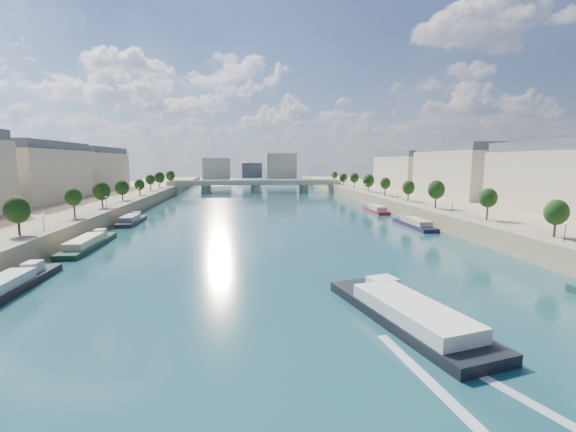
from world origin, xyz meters
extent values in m
plane|color=#0D2839|center=(0.00, 100.00, 0.00)|extent=(700.00, 700.00, 0.00)
cube|color=#9E8460|center=(-72.00, 100.00, 2.50)|extent=(44.00, 520.00, 5.00)
cube|color=#9E8460|center=(72.00, 100.00, 2.50)|extent=(44.00, 520.00, 5.00)
cube|color=gray|center=(-57.00, 100.00, 5.05)|extent=(14.00, 520.00, 0.10)
cube|color=gray|center=(57.00, 100.00, 5.05)|extent=(14.00, 520.00, 0.10)
cylinder|color=#382B1E|center=(-55.00, 66.00, 6.91)|extent=(0.50, 0.50, 3.82)
ellipsoid|color=black|center=(-55.00, 66.00, 10.50)|extent=(4.80, 4.80, 5.52)
cylinder|color=#382B1E|center=(-55.00, 90.00, 6.91)|extent=(0.50, 0.50, 3.82)
ellipsoid|color=black|center=(-55.00, 90.00, 10.50)|extent=(4.80, 4.80, 5.52)
cylinder|color=#382B1E|center=(-55.00, 114.00, 6.91)|extent=(0.50, 0.50, 3.82)
ellipsoid|color=black|center=(-55.00, 114.00, 10.50)|extent=(4.80, 4.80, 5.52)
cylinder|color=#382B1E|center=(-55.00, 138.00, 6.91)|extent=(0.50, 0.50, 3.82)
ellipsoid|color=black|center=(-55.00, 138.00, 10.50)|extent=(4.80, 4.80, 5.52)
cylinder|color=#382B1E|center=(-55.00, 162.00, 6.91)|extent=(0.50, 0.50, 3.82)
ellipsoid|color=black|center=(-55.00, 162.00, 10.50)|extent=(4.80, 4.80, 5.52)
cylinder|color=#382B1E|center=(-55.00, 186.00, 6.91)|extent=(0.50, 0.50, 3.82)
ellipsoid|color=black|center=(-55.00, 186.00, 10.50)|extent=(4.80, 4.80, 5.52)
cylinder|color=#382B1E|center=(-55.00, 210.00, 6.91)|extent=(0.50, 0.50, 3.82)
ellipsoid|color=black|center=(-55.00, 210.00, 10.50)|extent=(4.80, 4.80, 5.52)
cylinder|color=#382B1E|center=(-55.00, 234.00, 6.91)|extent=(0.50, 0.50, 3.82)
ellipsoid|color=black|center=(-55.00, 234.00, 10.50)|extent=(4.80, 4.80, 5.52)
cylinder|color=#382B1E|center=(55.00, 50.00, 6.91)|extent=(0.50, 0.50, 3.82)
ellipsoid|color=black|center=(55.00, 50.00, 10.50)|extent=(4.80, 4.80, 5.52)
cylinder|color=#382B1E|center=(55.00, 74.00, 6.91)|extent=(0.50, 0.50, 3.82)
ellipsoid|color=black|center=(55.00, 74.00, 10.50)|extent=(4.80, 4.80, 5.52)
cylinder|color=#382B1E|center=(55.00, 98.00, 6.91)|extent=(0.50, 0.50, 3.82)
ellipsoid|color=black|center=(55.00, 98.00, 10.50)|extent=(4.80, 4.80, 5.52)
cylinder|color=#382B1E|center=(55.00, 122.00, 6.91)|extent=(0.50, 0.50, 3.82)
ellipsoid|color=black|center=(55.00, 122.00, 10.50)|extent=(4.80, 4.80, 5.52)
cylinder|color=#382B1E|center=(55.00, 146.00, 6.91)|extent=(0.50, 0.50, 3.82)
ellipsoid|color=black|center=(55.00, 146.00, 10.50)|extent=(4.80, 4.80, 5.52)
cylinder|color=#382B1E|center=(55.00, 170.00, 6.91)|extent=(0.50, 0.50, 3.82)
ellipsoid|color=black|center=(55.00, 170.00, 10.50)|extent=(4.80, 4.80, 5.52)
cylinder|color=#382B1E|center=(55.00, 194.00, 6.91)|extent=(0.50, 0.50, 3.82)
ellipsoid|color=black|center=(55.00, 194.00, 10.50)|extent=(4.80, 4.80, 5.52)
cylinder|color=#382B1E|center=(55.00, 218.00, 6.91)|extent=(0.50, 0.50, 3.82)
ellipsoid|color=black|center=(55.00, 218.00, 10.50)|extent=(4.80, 4.80, 5.52)
cylinder|color=#382B1E|center=(55.00, 242.00, 6.91)|extent=(0.50, 0.50, 3.82)
ellipsoid|color=black|center=(55.00, 242.00, 10.50)|extent=(4.80, 4.80, 5.52)
cylinder|color=black|center=(-52.50, 70.00, 7.00)|extent=(0.14, 0.14, 4.00)
sphere|color=#FFE5B2|center=(-52.50, 70.00, 9.10)|extent=(0.36, 0.36, 0.36)
cylinder|color=black|center=(-52.50, 110.00, 7.00)|extent=(0.14, 0.14, 4.00)
sphere|color=#FFE5B2|center=(-52.50, 110.00, 9.10)|extent=(0.36, 0.36, 0.36)
cylinder|color=black|center=(-52.50, 150.00, 7.00)|extent=(0.14, 0.14, 4.00)
sphere|color=#FFE5B2|center=(-52.50, 150.00, 9.10)|extent=(0.36, 0.36, 0.36)
cylinder|color=black|center=(-52.50, 190.00, 7.00)|extent=(0.14, 0.14, 4.00)
sphere|color=#FFE5B2|center=(-52.50, 190.00, 9.10)|extent=(0.36, 0.36, 0.36)
cylinder|color=black|center=(52.50, 45.00, 7.00)|extent=(0.14, 0.14, 4.00)
sphere|color=#FFE5B2|center=(52.50, 45.00, 9.10)|extent=(0.36, 0.36, 0.36)
cylinder|color=black|center=(52.50, 85.00, 7.00)|extent=(0.14, 0.14, 4.00)
sphere|color=#FFE5B2|center=(52.50, 85.00, 9.10)|extent=(0.36, 0.36, 0.36)
cylinder|color=black|center=(52.50, 125.00, 7.00)|extent=(0.14, 0.14, 4.00)
sphere|color=#FFE5B2|center=(52.50, 125.00, 9.10)|extent=(0.36, 0.36, 0.36)
cylinder|color=black|center=(52.50, 165.00, 7.00)|extent=(0.14, 0.14, 4.00)
sphere|color=#FFE5B2|center=(52.50, 165.00, 9.10)|extent=(0.36, 0.36, 0.36)
cylinder|color=black|center=(52.50, 205.00, 7.00)|extent=(0.14, 0.14, 4.00)
sphere|color=#FFE5B2|center=(52.50, 205.00, 9.10)|extent=(0.36, 0.36, 0.36)
cube|color=beige|center=(-85.00, 141.00, 15.00)|extent=(16.00, 52.00, 20.00)
cube|color=#474C54|center=(-85.00, 141.00, 26.60)|extent=(14.72, 50.44, 3.20)
cube|color=beige|center=(-85.00, 199.00, 15.00)|extent=(16.00, 52.00, 20.00)
cube|color=#474C54|center=(-85.00, 199.00, 26.60)|extent=(14.72, 50.44, 3.20)
cube|color=beige|center=(85.00, 83.00, 15.00)|extent=(16.00, 52.00, 20.00)
cube|color=#474C54|center=(85.00, 83.00, 26.60)|extent=(14.72, 50.44, 3.20)
cube|color=beige|center=(85.00, 141.00, 15.00)|extent=(16.00, 52.00, 20.00)
cube|color=#474C54|center=(85.00, 141.00, 26.60)|extent=(14.72, 50.44, 3.20)
cube|color=beige|center=(85.00, 199.00, 15.00)|extent=(16.00, 52.00, 20.00)
cube|color=#474C54|center=(85.00, 199.00, 26.60)|extent=(14.72, 50.44, 3.20)
cube|color=beige|center=(-30.00, 310.00, 14.00)|extent=(22.00, 18.00, 18.00)
cube|color=beige|center=(25.00, 320.00, 16.00)|extent=(26.00, 20.00, 22.00)
cube|color=#474C54|center=(0.00, 335.00, 12.00)|extent=(18.00, 16.00, 14.00)
cube|color=#C1B79E|center=(0.00, 232.95, 6.20)|extent=(112.00, 11.00, 2.20)
cube|color=#C1B79E|center=(0.00, 227.95, 7.70)|extent=(112.00, 0.80, 0.90)
cube|color=#C1B79E|center=(0.00, 237.95, 7.70)|extent=(112.00, 0.80, 0.90)
cylinder|color=#C1B79E|center=(-32.00, 232.95, 2.50)|extent=(6.40, 6.40, 5.00)
cylinder|color=#C1B79E|center=(0.00, 232.95, 2.50)|extent=(6.40, 6.40, 5.00)
cylinder|color=#C1B79E|center=(32.00, 232.95, 2.50)|extent=(6.40, 6.40, 5.00)
cube|color=#C1B79E|center=(-52.00, 232.95, 2.50)|extent=(6.00, 12.00, 5.00)
cube|color=#C1B79E|center=(52.00, 232.95, 2.50)|extent=(6.00, 12.00, 5.00)
cube|color=black|center=(12.61, 25.70, 0.39)|extent=(14.00, 28.84, 1.98)
cube|color=white|center=(12.61, 23.48, 2.28)|extent=(10.42, 19.05, 1.78)
cube|color=white|center=(12.61, 34.02, 2.28)|extent=(4.62, 4.14, 1.80)
cube|color=silver|center=(9.41, 8.70, 0.02)|extent=(3.94, 25.98, 0.04)
cube|color=silver|center=(15.81, 8.70, 0.02)|extent=(10.05, 24.83, 0.04)
cube|color=black|center=(-45.50, 42.50, 0.30)|extent=(5.00, 27.35, 1.80)
cube|color=#ADB1B9|center=(-45.50, 50.71, 2.10)|extent=(2.50, 3.28, 1.80)
cube|color=#153621|center=(-45.50, 75.57, 0.30)|extent=(5.00, 26.43, 1.80)
cube|color=beige|center=(-45.50, 73.46, 2.00)|extent=(4.10, 14.53, 1.60)
cube|color=beige|center=(-45.50, 83.50, 2.10)|extent=(2.50, 3.17, 1.80)
cube|color=#262729|center=(-45.50, 112.39, 0.30)|extent=(5.00, 20.47, 1.80)
cube|color=gray|center=(-45.50, 110.75, 2.00)|extent=(4.10, 11.26, 1.60)
cube|color=gray|center=(-45.50, 118.53, 2.10)|extent=(2.50, 2.46, 1.80)
cube|color=#1B1938|center=(45.50, 94.45, 0.30)|extent=(5.00, 23.38, 1.80)
cube|color=#B8B38A|center=(45.50, 92.58, 2.00)|extent=(4.10, 12.86, 1.60)
cube|color=#B8B38A|center=(45.50, 101.46, 2.10)|extent=(2.50, 2.81, 1.80)
cube|color=maroon|center=(45.50, 129.88, 0.30)|extent=(5.00, 19.35, 1.80)
cube|color=#B5BAC2|center=(45.50, 128.33, 2.00)|extent=(4.10, 10.64, 1.60)
cube|color=#B5BAC2|center=(45.50, 135.68, 2.10)|extent=(2.50, 2.32, 1.80)
camera|label=1|loc=(-8.15, -20.25, 20.76)|focal=24.00mm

